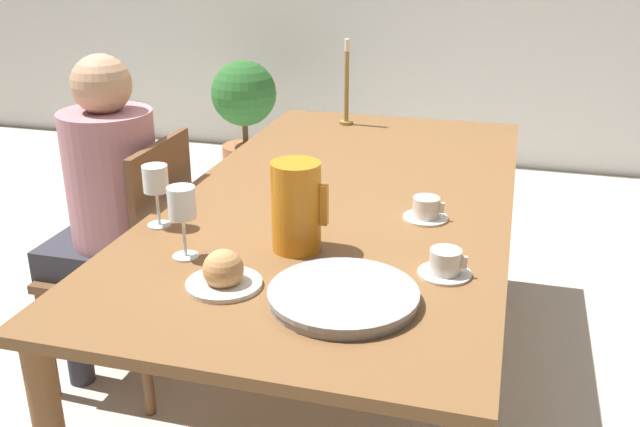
# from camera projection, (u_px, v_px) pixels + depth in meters

# --- Properties ---
(ground_plane) EXTENTS (20.00, 20.00, 0.00)m
(ground_plane) POSITION_uv_depth(u_px,v_px,m) (343.00, 387.00, 2.56)
(ground_plane) COLOR beige
(dining_table) EXTENTS (1.04, 2.06, 0.74)m
(dining_table) POSITION_uv_depth(u_px,v_px,m) (345.00, 217.00, 2.31)
(dining_table) COLOR brown
(dining_table) RESTS_ON ground_plane
(chair_person_side) EXTENTS (0.42, 0.42, 0.90)m
(chair_person_side) POSITION_uv_depth(u_px,v_px,m) (135.00, 259.00, 2.44)
(chair_person_side) COLOR brown
(chair_person_side) RESTS_ON ground_plane
(person_seated) EXTENTS (0.39, 0.41, 1.17)m
(person_seated) POSITION_uv_depth(u_px,v_px,m) (106.00, 198.00, 2.38)
(person_seated) COLOR #33333D
(person_seated) RESTS_ON ground_plane
(red_pitcher) EXTENTS (0.16, 0.13, 0.24)m
(red_pitcher) POSITION_uv_depth(u_px,v_px,m) (296.00, 206.00, 1.84)
(red_pitcher) COLOR orange
(red_pitcher) RESTS_ON dining_table
(wine_glass_water) EXTENTS (0.07, 0.07, 0.19)m
(wine_glass_water) POSITION_uv_depth(u_px,v_px,m) (182.00, 206.00, 1.79)
(wine_glass_water) COLOR white
(wine_glass_water) RESTS_ON dining_table
(wine_glass_juice) EXTENTS (0.07, 0.07, 0.18)m
(wine_glass_juice) POSITION_uv_depth(u_px,v_px,m) (156.00, 182.00, 1.98)
(wine_glass_juice) COLOR white
(wine_glass_juice) RESTS_ON dining_table
(teacup_near_person) EXTENTS (0.13, 0.13, 0.07)m
(teacup_near_person) POSITION_uv_depth(u_px,v_px,m) (445.00, 264.00, 1.73)
(teacup_near_person) COLOR silver
(teacup_near_person) RESTS_ON dining_table
(teacup_across) EXTENTS (0.13, 0.13, 0.07)m
(teacup_across) POSITION_uv_depth(u_px,v_px,m) (426.00, 210.00, 2.07)
(teacup_across) COLOR silver
(teacup_across) RESTS_ON dining_table
(serving_tray) EXTENTS (0.35, 0.35, 0.03)m
(serving_tray) POSITION_uv_depth(u_px,v_px,m) (343.00, 296.00, 1.61)
(serving_tray) COLOR #9E9EA3
(serving_tray) RESTS_ON dining_table
(bread_plate) EXTENTS (0.18, 0.18, 0.10)m
(bread_plate) POSITION_uv_depth(u_px,v_px,m) (223.00, 274.00, 1.68)
(bread_plate) COLOR silver
(bread_plate) RESTS_ON dining_table
(candlestick_tall) EXTENTS (0.06, 0.06, 0.36)m
(candlestick_tall) POSITION_uv_depth(u_px,v_px,m) (346.00, 91.00, 3.03)
(candlestick_tall) COLOR olive
(candlestick_tall) RESTS_ON dining_table
(potted_plant) EXTENTS (0.42, 0.42, 0.75)m
(potted_plant) POSITION_uv_depth(u_px,v_px,m) (244.00, 106.00, 4.65)
(potted_plant) COLOR #A8603D
(potted_plant) RESTS_ON ground_plane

